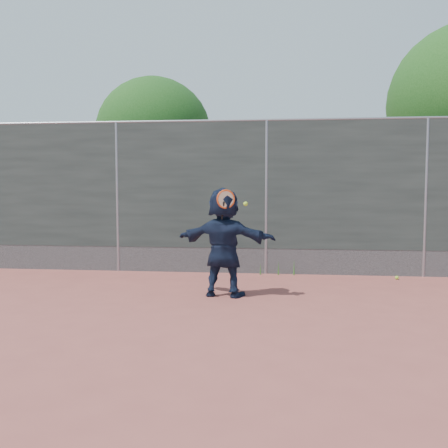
# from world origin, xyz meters

# --- Properties ---
(ground) EXTENTS (80.00, 80.00, 0.00)m
(ground) POSITION_xyz_m (0.00, 0.00, 0.00)
(ground) COLOR #9E4C42
(ground) RESTS_ON ground
(player) EXTENTS (1.64, 0.76, 1.71)m
(player) POSITION_xyz_m (-0.60, 1.42, 0.85)
(player) COLOR #131D35
(player) RESTS_ON ground
(ball_ground) EXTENTS (0.07, 0.07, 0.07)m
(ball_ground) POSITION_xyz_m (2.43, 3.14, 0.03)
(ball_ground) COLOR #A0D22E
(ball_ground) RESTS_ON ground
(fence) EXTENTS (20.00, 0.06, 3.03)m
(fence) POSITION_xyz_m (-0.00, 3.50, 1.58)
(fence) COLOR #38423D
(fence) RESTS_ON ground
(swing_action) EXTENTS (0.48, 0.21, 0.51)m
(swing_action) POSITION_xyz_m (-0.52, 1.22, 1.51)
(swing_action) COLOR #E74B15
(swing_action) RESTS_ON ground
(tree_left) EXTENTS (3.15, 3.00, 4.53)m
(tree_left) POSITION_xyz_m (-2.85, 6.55, 2.94)
(tree_left) COLOR #382314
(tree_left) RESTS_ON ground
(weed_clump) EXTENTS (0.68, 0.07, 0.30)m
(weed_clump) POSITION_xyz_m (0.29, 3.38, 0.13)
(weed_clump) COLOR #387226
(weed_clump) RESTS_ON ground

